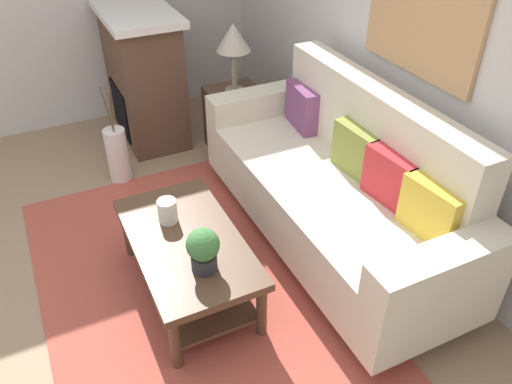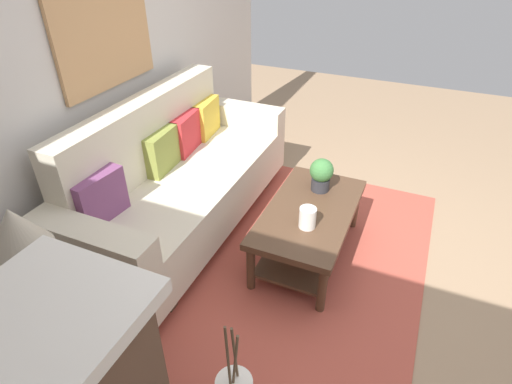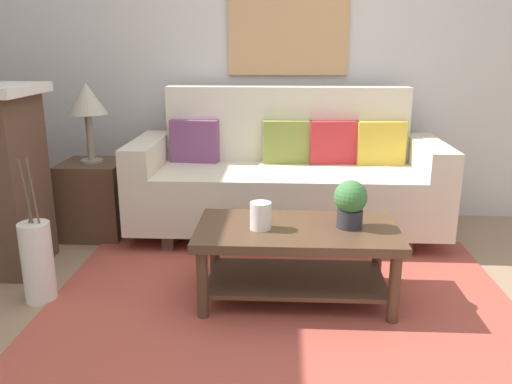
% 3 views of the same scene
% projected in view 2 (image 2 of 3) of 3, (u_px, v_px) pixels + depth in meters
% --- Properties ---
extents(ground_plane, '(9.07, 9.07, 0.00)m').
position_uv_depth(ground_plane, '(367.00, 280.00, 2.99)').
color(ground_plane, '#9E7F60').
extents(wall_back, '(5.07, 0.10, 2.70)m').
position_uv_depth(wall_back, '(99.00, 58.00, 2.94)').
color(wall_back, silver).
rests_on(wall_back, ground_plane).
extents(area_rug, '(2.58, 1.77, 0.01)m').
position_uv_depth(area_rug, '(301.00, 260.00, 3.15)').
color(area_rug, '#B24C3D').
rests_on(area_rug, ground_plane).
extents(couch, '(2.23, 0.84, 1.08)m').
position_uv_depth(couch, '(179.00, 182.00, 3.29)').
color(couch, beige).
rests_on(couch, ground_plane).
extents(throw_pillow_plum, '(0.37, 0.16, 0.32)m').
position_uv_depth(throw_pillow_plum, '(100.00, 197.00, 2.66)').
color(throw_pillow_plum, '#7A4270').
rests_on(throw_pillow_plum, couch).
extents(throw_pillow_olive, '(0.37, 0.15, 0.32)m').
position_uv_depth(throw_pillow_olive, '(162.00, 151.00, 3.20)').
color(throw_pillow_olive, olive).
rests_on(throw_pillow_olive, couch).
extents(throw_pillow_crimson, '(0.37, 0.16, 0.32)m').
position_uv_depth(throw_pillow_crimson, '(186.00, 133.00, 3.46)').
color(throw_pillow_crimson, red).
rests_on(throw_pillow_crimson, couch).
extents(throw_pillow_mustard, '(0.37, 0.16, 0.32)m').
position_uv_depth(throw_pillow_mustard, '(206.00, 118.00, 3.73)').
color(throw_pillow_mustard, gold).
rests_on(throw_pillow_mustard, couch).
extents(coffee_table, '(1.10, 0.60, 0.43)m').
position_uv_depth(coffee_table, '(309.00, 222.00, 3.04)').
color(coffee_table, '#513826').
rests_on(coffee_table, ground_plane).
extents(tabletop_vase, '(0.12, 0.12, 0.15)m').
position_uv_depth(tabletop_vase, '(308.00, 218.00, 2.77)').
color(tabletop_vase, white).
rests_on(tabletop_vase, coffee_table).
extents(potted_plant_tabletop, '(0.18, 0.18, 0.26)m').
position_uv_depth(potted_plant_tabletop, '(321.00, 174.00, 3.12)').
color(potted_plant_tabletop, '#2D2D33').
rests_on(potted_plant_tabletop, coffee_table).
extents(side_table, '(0.44, 0.44, 0.56)m').
position_uv_depth(side_table, '(58.00, 336.00, 2.26)').
color(side_table, '#513826').
rests_on(side_table, ground_plane).
extents(table_lamp, '(0.28, 0.28, 0.57)m').
position_uv_depth(table_lamp, '(17.00, 233.00, 1.86)').
color(table_lamp, gray).
rests_on(table_lamp, side_table).
extents(floor_vase_branch_a, '(0.04, 0.01, 0.36)m').
position_uv_depth(floor_vase_branch_a, '(235.00, 353.00, 1.76)').
color(floor_vase_branch_a, brown).
rests_on(floor_vase_branch_a, floor_vase).
extents(floor_vase_branch_b, '(0.03, 0.03, 0.36)m').
position_uv_depth(floor_vase_branch_b, '(228.00, 358.00, 1.74)').
color(floor_vase_branch_b, brown).
rests_on(floor_vase_branch_b, floor_vase).
extents(floor_vase_branch_c, '(0.03, 0.05, 0.36)m').
position_uv_depth(floor_vase_branch_c, '(235.00, 360.00, 1.73)').
color(floor_vase_branch_c, brown).
rests_on(floor_vase_branch_c, floor_vase).
extents(framed_painting, '(0.93, 0.03, 0.87)m').
position_uv_depth(framed_painting, '(103.00, 23.00, 2.81)').
color(framed_painting, tan).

